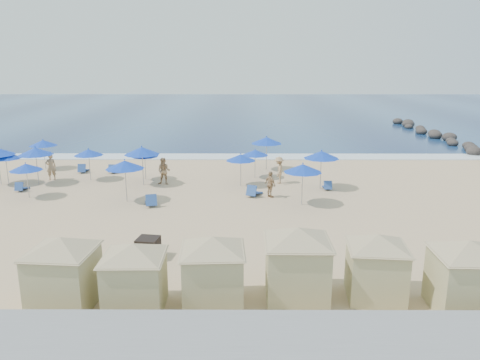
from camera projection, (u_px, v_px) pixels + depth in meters
name	position (u px, v px, depth m)	size (l,w,h in m)	color
ground	(183.00, 214.00, 25.12)	(160.00, 160.00, 0.00)	tan
ocean	(223.00, 110.00, 78.43)	(160.00, 80.00, 0.06)	navy
surf_line	(205.00, 157.00, 40.14)	(160.00, 2.50, 0.08)	white
seawall	(117.00, 358.00, 11.88)	(160.00, 6.10, 1.22)	gray
rock_jetty	(440.00, 136.00, 49.08)	(2.56, 26.66, 0.96)	#2A2423
trash_bin	(148.00, 248.00, 19.46)	(0.87, 0.87, 0.87)	black
cabana_0	(62.00, 263.00, 15.36)	(4.26, 4.26, 2.68)	tan
cabana_1	(134.00, 268.00, 15.15)	(4.06, 4.06, 2.55)	tan
cabana_2	(213.00, 262.00, 15.43)	(4.26, 4.26, 2.68)	tan
cabana_3	(297.00, 254.00, 15.87)	(4.52, 4.52, 2.83)	tan
cabana_4	(377.00, 258.00, 15.93)	(4.05, 4.05, 2.55)	tan
cabana_5	(467.00, 267.00, 15.05)	(4.30, 4.30, 2.70)	tan
umbrella_0	(35.00, 151.00, 30.76)	(2.27, 2.27, 2.58)	#A5A8AD
umbrella_2	(5.00, 155.00, 30.73)	(2.00, 2.00, 2.27)	#A5A8AD
umbrella_3	(26.00, 167.00, 27.74)	(1.91, 1.91, 2.18)	#A5A8AD
umbrella_4	(89.00, 152.00, 31.91)	(1.98, 1.98, 2.25)	#A5A8AD
umbrella_5	(145.00, 154.00, 31.98)	(1.87, 1.87, 2.13)	#A5A8AD
umbrella_6	(125.00, 165.00, 26.89)	(2.23, 2.23, 2.54)	#A5A8AD
umbrella_7	(255.00, 153.00, 32.51)	(1.85, 1.85, 2.10)	#A5A8AD
umbrella_8	(241.00, 158.00, 30.36)	(1.94, 1.94, 2.21)	#A5A8AD
umbrella_9	(267.00, 140.00, 34.82)	(2.30, 2.30, 2.62)	#A5A8AD
umbrella_10	(321.00, 155.00, 29.65)	(2.26, 2.26, 2.57)	#A5A8AD
umbrella_11	(303.00, 168.00, 26.27)	(2.18, 2.18, 2.48)	#A5A8AD
umbrella_12	(43.00, 143.00, 35.22)	(2.05, 2.05, 2.33)	#A5A8AD
umbrella_13	(142.00, 151.00, 30.59)	(2.33, 2.33, 2.65)	#A5A8AD
beach_chair_0	(21.00, 187.00, 29.63)	(0.54, 1.16, 0.63)	#284B94
beach_chair_1	(83.00, 169.00, 34.55)	(0.67, 1.33, 0.71)	#284B94
beach_chair_2	(114.00, 170.00, 34.46)	(0.71, 1.32, 0.69)	#284B94
beach_chair_3	(151.00, 201.00, 26.55)	(0.93, 1.49, 0.76)	#284B94
beach_chair_4	(254.00, 192.00, 28.47)	(1.10, 1.51, 0.76)	#284B94
beach_chair_5	(327.00, 186.00, 29.95)	(0.58, 1.19, 0.64)	#284B94
beachgoer_0	(51.00, 167.00, 32.28)	(0.67, 0.44, 1.83)	tan
beachgoer_1	(164.00, 171.00, 31.03)	(0.88, 0.68, 1.81)	tan
beachgoer_2	(270.00, 184.00, 28.06)	(0.94, 0.39, 1.61)	tan
beachgoer_3	(279.00, 170.00, 31.33)	(1.17, 0.67, 1.81)	tan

